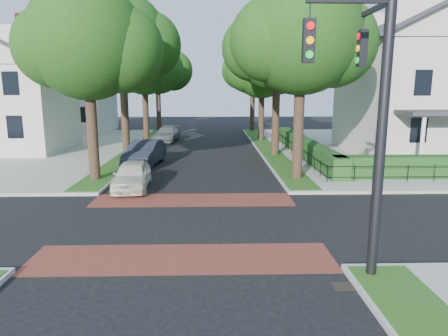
{
  "coord_description": "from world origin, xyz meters",
  "views": [
    {
      "loc": [
        0.96,
        -14.31,
        4.93
      ],
      "look_at": [
        1.39,
        2.57,
        1.6
      ],
      "focal_mm": 32.0,
      "sensor_mm": 36.0,
      "label": 1
    }
  ],
  "objects_px": {
    "parked_car_front": "(132,175)",
    "parked_car_rear": "(167,134)",
    "traffic_signal": "(373,99)",
    "parked_car_middle": "(145,153)"
  },
  "relations": [
    {
      "from": "parked_car_front",
      "to": "parked_car_rear",
      "type": "height_order",
      "value": "parked_car_front"
    },
    {
      "from": "traffic_signal",
      "to": "parked_car_front",
      "type": "relative_size",
      "value": 1.93
    },
    {
      "from": "traffic_signal",
      "to": "parked_car_middle",
      "type": "relative_size",
      "value": 1.59
    },
    {
      "from": "traffic_signal",
      "to": "parked_car_rear",
      "type": "xyz_separation_m",
      "value": [
        -8.49,
        28.57,
        -4.0
      ]
    },
    {
      "from": "parked_car_middle",
      "to": "parked_car_front",
      "type": "bearing_deg",
      "value": -79.56
    },
    {
      "from": "traffic_signal",
      "to": "parked_car_middle",
      "type": "height_order",
      "value": "traffic_signal"
    },
    {
      "from": "parked_car_front",
      "to": "parked_car_middle",
      "type": "relative_size",
      "value": 0.83
    },
    {
      "from": "parked_car_rear",
      "to": "parked_car_middle",
      "type": "bearing_deg",
      "value": -84.87
    },
    {
      "from": "traffic_signal",
      "to": "parked_car_front",
      "type": "xyz_separation_m",
      "value": [
        -8.04,
        9.73,
        -4.0
      ]
    },
    {
      "from": "parked_car_front",
      "to": "parked_car_rear",
      "type": "bearing_deg",
      "value": 87.99
    }
  ]
}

